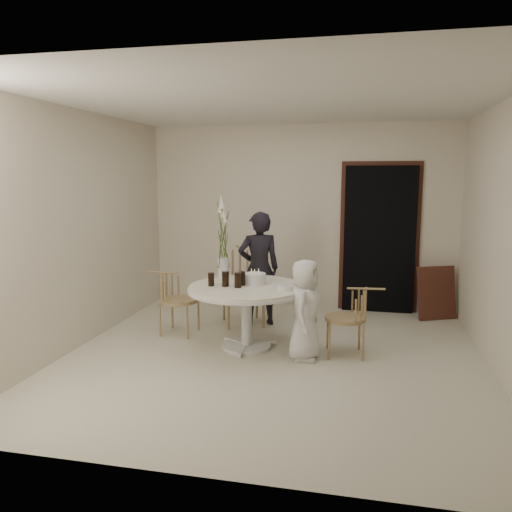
% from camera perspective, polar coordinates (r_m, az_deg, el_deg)
% --- Properties ---
extents(ground, '(4.50, 4.50, 0.00)m').
position_cam_1_polar(ground, '(5.55, 1.92, -11.52)').
color(ground, beige).
rests_on(ground, ground).
extents(room_shell, '(4.50, 4.50, 4.50)m').
position_cam_1_polar(room_shell, '(5.20, 2.01, 5.43)').
color(room_shell, silver).
rests_on(room_shell, ground).
extents(doorway, '(1.00, 0.10, 2.10)m').
position_cam_1_polar(doorway, '(7.36, 13.91, 1.81)').
color(doorway, black).
rests_on(doorway, ground).
extents(door_trim, '(1.12, 0.03, 2.22)m').
position_cam_1_polar(door_trim, '(7.39, 13.92, 2.31)').
color(door_trim, '#51241B').
rests_on(door_trim, ground).
extents(table, '(1.33, 1.33, 0.73)m').
position_cam_1_polar(table, '(5.67, -1.09, -4.54)').
color(table, silver).
rests_on(table, ground).
extents(picture_frame, '(0.57, 0.37, 0.73)m').
position_cam_1_polar(picture_frame, '(7.31, 19.94, -3.99)').
color(picture_frame, '#51241B').
rests_on(picture_frame, ground).
extents(chair_far, '(0.70, 0.72, 1.00)m').
position_cam_1_polar(chair_far, '(6.71, -1.68, -2.10)').
color(chair_far, tan).
rests_on(chair_far, ground).
extents(chair_right, '(0.49, 0.46, 0.77)m').
position_cam_1_polar(chair_right, '(5.57, 11.30, -6.21)').
color(chair_right, tan).
rests_on(chair_right, ground).
extents(chair_left, '(0.49, 0.46, 0.79)m').
position_cam_1_polar(chair_left, '(6.32, -9.71, -4.23)').
color(chair_left, tan).
rests_on(chair_left, ground).
extents(girl, '(0.64, 0.54, 1.50)m').
position_cam_1_polar(girl, '(6.55, 0.34, -1.46)').
color(girl, black).
rests_on(girl, ground).
extents(boy, '(0.39, 0.56, 1.09)m').
position_cam_1_polar(boy, '(5.37, 5.60, -6.14)').
color(boy, silver).
rests_on(boy, ground).
extents(birthday_cake, '(0.26, 0.26, 0.17)m').
position_cam_1_polar(birthday_cake, '(5.72, -0.17, -2.61)').
color(birthday_cake, silver).
rests_on(birthday_cake, table).
extents(cola_tumbler_a, '(0.08, 0.08, 0.17)m').
position_cam_1_polar(cola_tumbler_a, '(5.60, -3.51, -2.63)').
color(cola_tumbler_a, black).
rests_on(cola_tumbler_a, table).
extents(cola_tumbler_b, '(0.10, 0.10, 0.17)m').
position_cam_1_polar(cola_tumbler_b, '(5.53, -2.08, -2.77)').
color(cola_tumbler_b, black).
rests_on(cola_tumbler_b, table).
extents(cola_tumbler_c, '(0.09, 0.09, 0.15)m').
position_cam_1_polar(cola_tumbler_c, '(5.63, -5.15, -2.68)').
color(cola_tumbler_c, black).
rests_on(cola_tumbler_c, table).
extents(cola_tumbler_d, '(0.09, 0.09, 0.15)m').
position_cam_1_polar(cola_tumbler_d, '(5.65, -1.61, -2.58)').
color(cola_tumbler_d, black).
rests_on(cola_tumbler_d, table).
extents(plate_stack, '(0.28, 0.28, 0.06)m').
position_cam_1_polar(plate_stack, '(5.45, 3.53, -3.57)').
color(plate_stack, silver).
rests_on(plate_stack, table).
extents(flower_vase, '(0.14, 0.14, 1.01)m').
position_cam_1_polar(flower_vase, '(5.96, -3.78, 1.34)').
color(flower_vase, silver).
rests_on(flower_vase, table).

